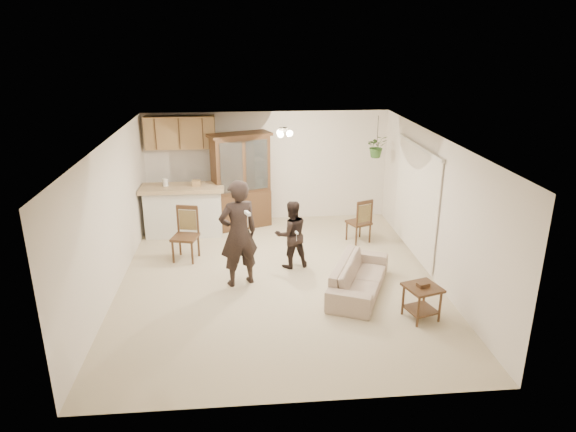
{
  "coord_description": "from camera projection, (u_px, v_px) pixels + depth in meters",
  "views": [
    {
      "loc": [
        -0.56,
        -8.19,
        4.11
      ],
      "look_at": [
        0.21,
        0.4,
        1.04
      ],
      "focal_mm": 32.0,
      "sensor_mm": 36.0,
      "label": 1
    }
  ],
  "objects": [
    {
      "name": "bar_top",
      "position": [
        182.0,
        188.0,
        10.81
      ],
      "size": [
        1.75,
        0.7,
        0.08
      ],
      "primitive_type": "cube",
      "color": "tan",
      "rests_on": "breakfast_bar"
    },
    {
      "name": "adult",
      "position": [
        239.0,
        235.0,
        8.66
      ],
      "size": [
        0.77,
        0.64,
        1.8
      ],
      "primitive_type": "imported",
      "rotation": [
        0.0,
        0.0,
        3.52
      ],
      "color": "black",
      "rests_on": "floor"
    },
    {
      "name": "child",
      "position": [
        291.0,
        233.0,
        9.4
      ],
      "size": [
        0.75,
        0.64,
        1.35
      ],
      "primitive_type": "imported",
      "rotation": [
        0.0,
        0.0,
        3.36
      ],
      "color": "black",
      "rests_on": "floor"
    },
    {
      "name": "wall_right",
      "position": [
        435.0,
        208.0,
        8.93
      ],
      "size": [
        0.02,
        6.5,
        2.5
      ],
      "primitive_type": "cube",
      "color": "silver",
      "rests_on": "ground"
    },
    {
      "name": "china_hutch",
      "position": [
        241.0,
        182.0,
        11.28
      ],
      "size": [
        1.44,
        0.95,
        2.12
      ],
      "rotation": [
        0.0,
        0.0,
        0.36
      ],
      "color": "#3D2916",
      "rests_on": "floor"
    },
    {
      "name": "ceiling",
      "position": [
        277.0,
        140.0,
        8.27
      ],
      "size": [
        5.5,
        6.5,
        0.02
      ],
      "primitive_type": "cube",
      "color": "silver",
      "rests_on": "wall_back"
    },
    {
      "name": "sofa",
      "position": [
        359.0,
        272.0,
        8.56
      ],
      "size": [
        1.42,
        2.01,
        0.73
      ],
      "primitive_type": "imported",
      "rotation": [
        0.0,
        0.0,
        1.16
      ],
      "color": "#BFB09D",
      "rests_on": "floor"
    },
    {
      "name": "controller_child",
      "position": [
        297.0,
        233.0,
        9.09
      ],
      "size": [
        0.06,
        0.12,
        0.03
      ],
      "primitive_type": "cube",
      "rotation": [
        0.0,
        0.0,
        3.36
      ],
      "color": "white",
      "rests_on": "child"
    },
    {
      "name": "controller_adult",
      "position": [
        248.0,
        213.0,
        8.11
      ],
      "size": [
        0.11,
        0.17,
        0.05
      ],
      "primitive_type": "cube",
      "rotation": [
        0.0,
        0.0,
        3.52
      ],
      "color": "white",
      "rests_on": "adult"
    },
    {
      "name": "chair_bar",
      "position": [
        186.0,
        245.0,
        9.82
      ],
      "size": [
        0.56,
        0.56,
        1.04
      ],
      "rotation": [
        0.0,
        0.0,
        -0.24
      ],
      "color": "#3D2916",
      "rests_on": "floor"
    },
    {
      "name": "chair_hutch_left",
      "position": [
        227.0,
        212.0,
        11.63
      ],
      "size": [
        0.66,
        0.66,
        1.07
      ],
      "rotation": [
        0.0,
        0.0,
        -0.58
      ],
      "color": "#3D2916",
      "rests_on": "floor"
    },
    {
      "name": "vertical_blinds",
      "position": [
        415.0,
        201.0,
        9.82
      ],
      "size": [
        0.06,
        2.3,
        2.1
      ],
      "primitive_type": null,
      "color": "white",
      "rests_on": "wall_right"
    },
    {
      "name": "ceiling_fixture",
      "position": [
        283.0,
        132.0,
        9.45
      ],
      "size": [
        0.36,
        0.36,
        0.2
      ],
      "primitive_type": null,
      "color": "#FFE9BF",
      "rests_on": "ceiling"
    },
    {
      "name": "upper_cabinets",
      "position": [
        180.0,
        132.0,
        11.13
      ],
      "size": [
        1.5,
        0.34,
        0.7
      ],
      "primitive_type": "cube",
      "color": "olive",
      "rests_on": "wall_back"
    },
    {
      "name": "plant_cord",
      "position": [
        378.0,
        131.0,
        10.83
      ],
      "size": [
        0.01,
        0.01,
        0.65
      ],
      "primitive_type": "cylinder",
      "color": "black",
      "rests_on": "ceiling"
    },
    {
      "name": "wall_back",
      "position": [
        268.0,
        166.0,
        11.74
      ],
      "size": [
        5.5,
        0.02,
        2.5
      ],
      "primitive_type": "cube",
      "color": "silver",
      "rests_on": "ground"
    },
    {
      "name": "wall_front",
      "position": [
        298.0,
        309.0,
        5.64
      ],
      "size": [
        5.5,
        0.02,
        2.5
      ],
      "primitive_type": "cube",
      "color": "silver",
      "rests_on": "ground"
    },
    {
      "name": "hanging_plant",
      "position": [
        377.0,
        146.0,
        10.94
      ],
      "size": [
        0.43,
        0.37,
        0.48
      ],
      "primitive_type": "imported",
      "color": "#2C5220",
      "rests_on": "ceiling"
    },
    {
      "name": "breakfast_bar",
      "position": [
        184.0,
        213.0,
        10.99
      ],
      "size": [
        1.6,
        0.55,
        1.0
      ],
      "primitive_type": "cube",
      "color": "silver",
      "rests_on": "floor"
    },
    {
      "name": "side_table",
      "position": [
        421.0,
        302.0,
        7.78
      ],
      "size": [
        0.61,
        0.61,
        0.6
      ],
      "rotation": [
        0.0,
        0.0,
        0.29
      ],
      "color": "#3D2916",
      "rests_on": "floor"
    },
    {
      "name": "floor",
      "position": [
        278.0,
        279.0,
        9.11
      ],
      "size": [
        6.5,
        6.5,
        0.0
      ],
      "primitive_type": "plane",
      "color": "#BCAF8E",
      "rests_on": "ground"
    },
    {
      "name": "chair_hutch_right",
      "position": [
        358.0,
        229.0,
        10.7
      ],
      "size": [
        0.55,
        0.55,
        0.94
      ],
      "rotation": [
        0.0,
        0.0,
        3.55
      ],
      "color": "#3D2916",
      "rests_on": "floor"
    },
    {
      "name": "wall_left",
      "position": [
        112.0,
        218.0,
        8.46
      ],
      "size": [
        0.02,
        6.5,
        2.5
      ],
      "primitive_type": "cube",
      "color": "silver",
      "rests_on": "ground"
    }
  ]
}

